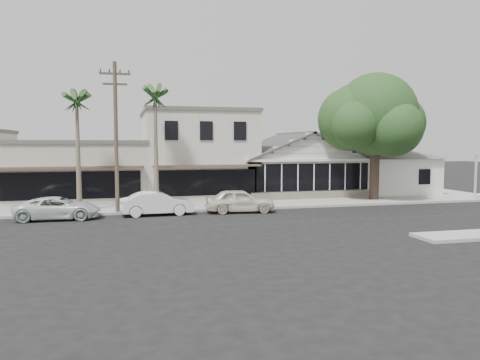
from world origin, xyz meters
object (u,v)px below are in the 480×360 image
object	(u,v)px
car_0	(240,201)
car_1	(157,203)
shade_tree	(373,117)
car_2	(58,208)
utility_pole	(116,134)

from	to	relation	value
car_0	car_1	size ratio (longest dim) A/B	1.00
car_1	shade_tree	distance (m)	17.02
car_0	car_1	xyz separation A→B (m)	(-5.00, 0.16, -0.02)
car_2	utility_pole	bearing A→B (deg)	-67.57
car_0	car_1	distance (m)	5.00
car_0	car_2	xyz separation A→B (m)	(-10.47, -0.07, -0.09)
utility_pole	car_2	bearing A→B (deg)	-159.65
utility_pole	shade_tree	xyz separation A→B (m)	(18.10, 2.14, 1.33)
car_0	car_2	size ratio (longest dim) A/B	0.93
shade_tree	utility_pole	bearing A→B (deg)	-173.24
shade_tree	car_0	bearing A→B (deg)	-163.22
car_1	car_0	bearing A→B (deg)	-94.35
utility_pole	shade_tree	world-z (taller)	shade_tree
utility_pole	car_1	xyz separation A→B (m)	(2.28, -0.96, -4.09)
utility_pole	shade_tree	size ratio (longest dim) A/B	0.97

